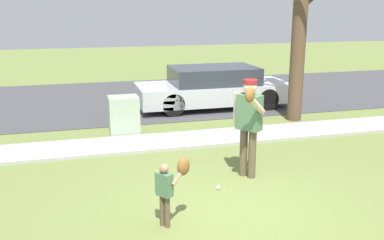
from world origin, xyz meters
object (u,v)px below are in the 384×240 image
at_px(person_adult, 249,118).
at_px(person_child, 171,183).
at_px(street_tree_near, 300,18).
at_px(parked_sedan_silver, 213,87).
at_px(utility_cabinet, 124,116).
at_px(baseball, 218,188).

relative_size(person_adult, person_child, 1.81).
bearing_deg(street_tree_near, parked_sedan_silver, 130.08).
distance_m(utility_cabinet, parked_sedan_silver, 3.64).
relative_size(utility_cabinet, street_tree_near, 0.18).
distance_m(person_adult, utility_cabinet, 3.84).
relative_size(utility_cabinet, parked_sedan_silver, 0.20).
relative_size(person_adult, utility_cabinet, 1.93).
distance_m(person_child, street_tree_near, 6.90).
relative_size(person_child, utility_cabinet, 1.06).
xyz_separation_m(street_tree_near, parked_sedan_silver, (-1.67, 1.99, -2.09)).
xyz_separation_m(baseball, street_tree_near, (3.46, 3.85, 2.67)).
distance_m(baseball, utility_cabinet, 3.90).
bearing_deg(utility_cabinet, baseball, -72.71).
bearing_deg(person_child, utility_cabinet, 53.58).
relative_size(baseball, street_tree_near, 0.01).
height_order(person_adult, baseball, person_adult).
bearing_deg(parked_sedan_silver, baseball, 72.94).
xyz_separation_m(person_child, parked_sedan_silver, (2.82, 6.81, -0.03)).
distance_m(person_child, parked_sedan_silver, 7.37).
bearing_deg(street_tree_near, person_child, -132.99).
bearing_deg(person_child, street_tree_near, 9.05).
bearing_deg(street_tree_near, baseball, -131.97).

